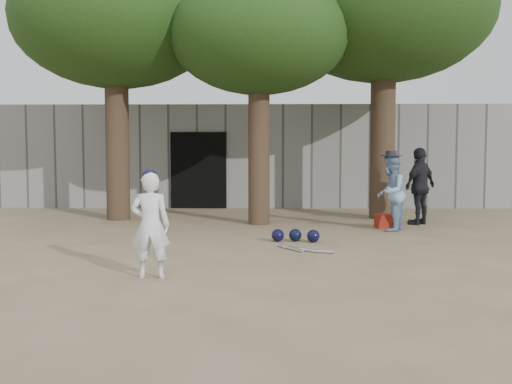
{
  "coord_description": "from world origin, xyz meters",
  "views": [
    {
      "loc": [
        0.79,
        -8.61,
        1.62
      ],
      "look_at": [
        0.6,
        1.0,
        0.95
      ],
      "focal_mm": 40.0,
      "sensor_mm": 36.0,
      "label": 1
    }
  ],
  "objects_px": {
    "boy_player": "(150,225)",
    "spectator_blue": "(391,193)",
    "spectator_dark": "(420,186)",
    "red_bag": "(386,221)"
  },
  "relations": [
    {
      "from": "red_bag",
      "to": "spectator_blue",
      "type": "bearing_deg",
      "value": -91.23
    },
    {
      "from": "boy_player",
      "to": "spectator_blue",
      "type": "xyz_separation_m",
      "value": [
        4.04,
        4.49,
        0.11
      ]
    },
    {
      "from": "spectator_dark",
      "to": "spectator_blue",
      "type": "bearing_deg",
      "value": 8.34
    },
    {
      "from": "spectator_dark",
      "to": "red_bag",
      "type": "relative_size",
      "value": 4.11
    },
    {
      "from": "red_bag",
      "to": "spectator_dark",
      "type": "bearing_deg",
      "value": 34.67
    },
    {
      "from": "spectator_blue",
      "to": "red_bag",
      "type": "distance_m",
      "value": 0.79
    },
    {
      "from": "spectator_blue",
      "to": "spectator_dark",
      "type": "height_order",
      "value": "spectator_dark"
    },
    {
      "from": "boy_player",
      "to": "spectator_dark",
      "type": "xyz_separation_m",
      "value": [
        4.92,
        5.55,
        0.18
      ]
    },
    {
      "from": "spectator_blue",
      "to": "spectator_dark",
      "type": "xyz_separation_m",
      "value": [
        0.88,
        1.06,
        0.07
      ]
    },
    {
      "from": "boy_player",
      "to": "spectator_dark",
      "type": "relative_size",
      "value": 0.79
    }
  ]
}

